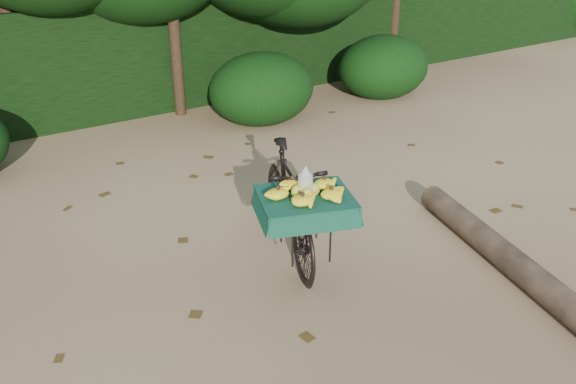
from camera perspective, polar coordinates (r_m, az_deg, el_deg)
ground at (r=5.92m, az=6.19°, el=-7.58°), size 80.00×80.00×0.00m
vendor_bicycle at (r=5.91m, az=0.14°, el=-1.04°), size 1.22×1.96×1.12m
fallen_log at (r=5.95m, az=22.42°, el=-7.89°), size 1.13×3.65×0.27m
hedge_backdrop at (r=10.83m, az=-15.12°, el=12.65°), size 26.00×1.80×1.80m
bush_clumps at (r=9.31m, az=-7.85°, el=8.29°), size 8.80×1.70×0.90m
leaf_litter at (r=6.35m, az=2.56°, el=-4.82°), size 7.00×7.30×0.01m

